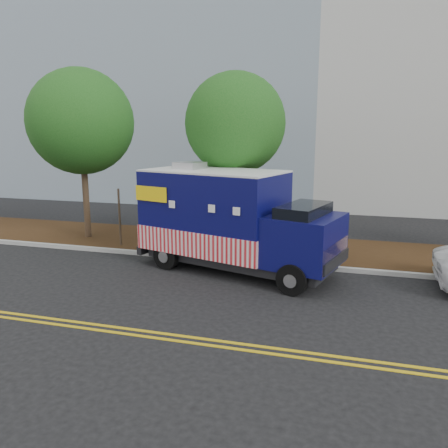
# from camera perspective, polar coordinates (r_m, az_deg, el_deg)

# --- Properties ---
(ground) EXTENTS (120.00, 120.00, 0.00)m
(ground) POSITION_cam_1_polar(r_m,az_deg,el_deg) (14.30, -0.46, -6.61)
(ground) COLOR black
(ground) RESTS_ON ground
(curb) EXTENTS (120.00, 0.18, 0.15)m
(curb) POSITION_cam_1_polar(r_m,az_deg,el_deg) (15.56, 0.99, -4.76)
(curb) COLOR #9E9E99
(curb) RESTS_ON ground
(mulch_strip) EXTENTS (120.00, 4.00, 0.15)m
(mulch_strip) POSITION_cam_1_polar(r_m,az_deg,el_deg) (17.52, 2.74, -2.85)
(mulch_strip) COLOR #321D0D
(mulch_strip) RESTS_ON ground
(centerline_near) EXTENTS (120.00, 0.10, 0.01)m
(centerline_near) POSITION_cam_1_polar(r_m,az_deg,el_deg) (10.41, -7.51, -14.05)
(centerline_near) COLOR gold
(centerline_near) RESTS_ON ground
(centerline_far) EXTENTS (120.00, 0.10, 0.01)m
(centerline_far) POSITION_cam_1_polar(r_m,az_deg,el_deg) (10.20, -8.08, -14.63)
(centerline_far) COLOR gold
(centerline_far) RESTS_ON ground
(tree_a) EXTENTS (4.26, 4.26, 7.08)m
(tree_a) POSITION_cam_1_polar(r_m,az_deg,el_deg) (19.11, -18.18, 12.54)
(tree_a) COLOR #38281C
(tree_a) RESTS_ON ground
(tree_b) EXTENTS (3.73, 3.73, 6.72)m
(tree_b) POSITION_cam_1_polar(r_m,az_deg,el_deg) (16.50, 1.48, 12.96)
(tree_b) COLOR #38281C
(tree_b) RESTS_ON ground
(sign_post) EXTENTS (0.06, 0.06, 2.40)m
(sign_post) POSITION_cam_1_polar(r_m,az_deg,el_deg) (17.57, -13.47, 0.63)
(sign_post) COLOR #473828
(sign_post) RESTS_ON ground
(food_truck) EXTENTS (7.11, 4.18, 3.54)m
(food_truck) POSITION_cam_1_polar(r_m,az_deg,el_deg) (14.46, 0.64, 0.19)
(food_truck) COLOR black
(food_truck) RESTS_ON ground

